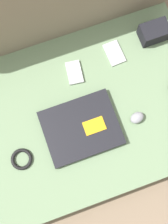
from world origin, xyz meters
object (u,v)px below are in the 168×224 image
Objects in this scene: camera_pouch at (154,32)px; computer_mouse at (137,118)px; laptop at (81,128)px; phone_silver at (114,53)px; phone_black at (74,72)px.

computer_mouse is at bearing -122.34° from camera_pouch.
laptop is 2.79× the size of phone_silver.
laptop is 0.24m from computer_mouse.
phone_black is at bearing 77.21° from laptop.
laptop is 0.38m from phone_silver.
laptop is at bearing -95.76° from phone_black.
laptop is at bearing -146.89° from camera_pouch.
camera_pouch reaches higher than computer_mouse.
laptop reaches higher than phone_black.
laptop is 0.54m from camera_pouch.
computer_mouse is at bearing -9.30° from laptop.
phone_silver is at bearing 73.56° from computer_mouse.
camera_pouch is at bearing 33.12° from laptop.
laptop is at bearing 157.27° from computer_mouse.
laptop is 2.81× the size of phone_black.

